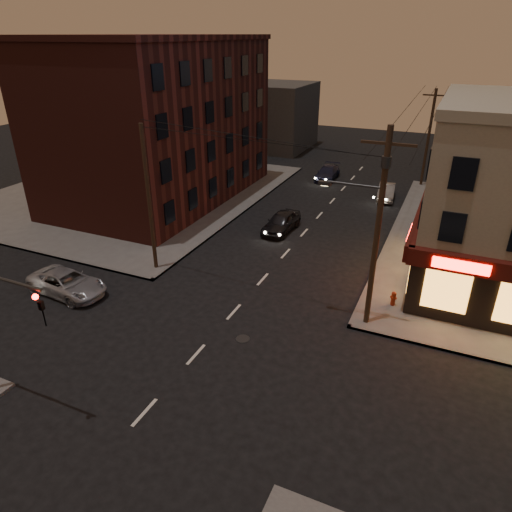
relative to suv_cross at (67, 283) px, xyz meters
The scene contains 14 objects.
ground 9.88m from the suv_cross, 11.00° to the right, with size 120.00×120.00×0.00m, color black.
sidewalk_nw 19.05m from the suv_cross, 115.94° to the left, with size 24.00×28.00×0.15m, color #514F4C.
brick_apartment 18.76m from the suv_cross, 105.75° to the left, with size 12.00×20.00×13.00m, color #4A1C18.
bg_building_ne_a 43.28m from the suv_cross, 56.76° to the left, with size 10.00×12.00×7.00m, color #3F3D3A.
bg_building_nw 40.39m from the suv_cross, 94.74° to the left, with size 9.00×10.00×8.00m, color #3F3D3A.
bg_building_ne_b 54.65m from the suv_cross, 66.62° to the left, with size 8.00×8.00×6.00m, color #3F3D3A.
utility_pole_main 17.57m from the suv_cross, 13.48° to the left, with size 4.20×0.44×10.00m.
utility_pole_far 34.56m from the suv_cross, 61.33° to the left, with size 0.26×0.26×9.00m, color #382619.
utility_pole_west 6.73m from the suv_cross, 58.14° to the left, with size 0.24×0.24×9.00m, color #382619.
suv_cross is the anchor object (origin of this frame).
sedan_near 15.84m from the suv_cross, 59.85° to the left, with size 1.77×4.40×1.50m, color black.
sedan_mid 28.32m from the suv_cross, 60.46° to the left, with size 1.41×4.06×1.34m, color slate.
sedan_far 29.45m from the suv_cross, 75.59° to the left, with size 1.87×4.61×1.34m, color #191C33.
fire_hydrant 18.51m from the suv_cross, 19.30° to the left, with size 0.38×0.38×0.83m.
Camera 1 is at (9.61, -14.63, 13.64)m, focal length 32.00 mm.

